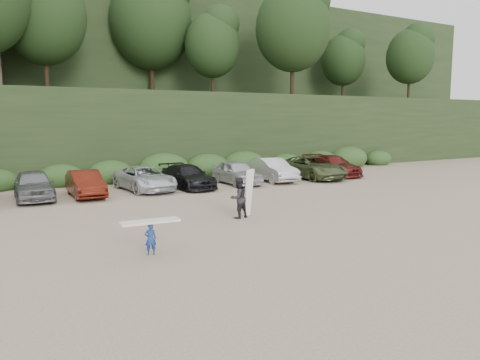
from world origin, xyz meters
TOP-DOWN VIEW (x-y plane):
  - ground at (0.00, 0.00)m, footprint 120.00×120.00m
  - hillside_backdrop at (-0.26, 35.93)m, footprint 90.00×41.50m
  - parked_cars at (-3.05, 9.99)m, footprint 33.60×5.88m
  - child_surfer at (-5.60, -2.12)m, footprint 1.79×0.59m
  - adult_surfer at (-0.65, 1.15)m, footprint 1.33×0.79m

SIDE VIEW (x-z plane):
  - ground at x=0.00m, z-range 0.00..0.00m
  - child_surfer at x=-5.60m, z-range 0.19..1.25m
  - parked_cars at x=-3.05m, z-range -0.07..1.56m
  - adult_surfer at x=-0.65m, z-range -0.14..1.85m
  - hillside_backdrop at x=-0.26m, z-range -2.78..25.22m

